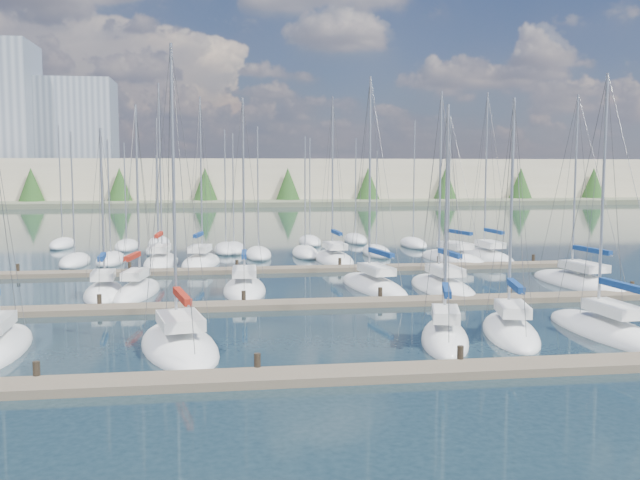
{
  "coord_description": "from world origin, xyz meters",
  "views": [
    {
      "loc": [
        -5.41,
        -23.53,
        7.81
      ],
      "look_at": [
        0.0,
        14.0,
        4.0
      ],
      "focal_mm": 40.0,
      "sensor_mm": 36.0,
      "label": 1
    }
  ],
  "objects": [
    {
      "name": "sailboat_f",
      "position": [
        12.65,
        7.07,
        0.18
      ],
      "size": [
        3.17,
        9.25,
        12.97
      ],
      "rotation": [
        0.0,
        0.0,
        0.07
      ],
      "color": "white",
      "rests_on": "ground"
    },
    {
      "name": "sailboat_i",
      "position": [
        -10.41,
        21.29,
        0.2
      ],
      "size": [
        3.25,
        7.74,
        12.48
      ],
      "rotation": [
        0.0,
        0.0,
        -0.15
      ],
      "color": "white",
      "rests_on": "ground"
    },
    {
      "name": "sailboat_l",
      "position": [
        8.89,
        20.25,
        0.17
      ],
      "size": [
        3.37,
        9.09,
        13.47
      ],
      "rotation": [
        0.0,
        0.0,
        0.05
      ],
      "color": "white",
      "rests_on": "ground"
    },
    {
      "name": "sailboat_n",
      "position": [
        -10.06,
        35.62,
        0.2
      ],
      "size": [
        3.07,
        8.77,
        15.45
      ],
      "rotation": [
        0.0,
        0.0,
        -0.05
      ],
      "color": "white",
      "rests_on": "ground"
    },
    {
      "name": "shoreline",
      "position": [
        -13.29,
        149.77,
        7.44
      ],
      "size": [
        400.0,
        60.0,
        38.0
      ],
      "color": "#666B51",
      "rests_on": "ground"
    },
    {
      "name": "sailboat_j",
      "position": [
        -3.78,
        21.44,
        0.18
      ],
      "size": [
        3.0,
        7.78,
        12.99
      ],
      "rotation": [
        0.0,
        0.0,
        -0.04
      ],
      "color": "white",
      "rests_on": "ground"
    },
    {
      "name": "sailboat_q",
      "position": [
        14.35,
        34.44,
        0.17
      ],
      "size": [
        5.03,
        9.52,
        12.98
      ],
      "rotation": [
        0.0,
        0.0,
        0.21
      ],
      "color": "white",
      "rests_on": "ground"
    },
    {
      "name": "dock_mid",
      "position": [
        0.0,
        16.01,
        0.15
      ],
      "size": [
        44.0,
        1.93,
        1.1
      ],
      "color": "#6B5E4C",
      "rests_on": "ground"
    },
    {
      "name": "sailboat_r",
      "position": [
        17.72,
        35.01,
        0.19
      ],
      "size": [
        3.09,
        9.42,
        15.05
      ],
      "rotation": [
        0.0,
        0.0,
        0.04
      ],
      "color": "white",
      "rests_on": "ground"
    },
    {
      "name": "dock_far",
      "position": [
        0.0,
        30.01,
        0.15
      ],
      "size": [
        44.0,
        1.93,
        1.1
      ],
      "color": "#6B5E4C",
      "rests_on": "ground"
    },
    {
      "name": "sailboat_h",
      "position": [
        -12.38,
        21.15,
        0.18
      ],
      "size": [
        2.79,
        6.46,
        11.02
      ],
      "rotation": [
        0.0,
        0.0,
        0.06
      ],
      "color": "white",
      "rests_on": "ground"
    },
    {
      "name": "distant_boats",
      "position": [
        -4.34,
        43.76,
        0.29
      ],
      "size": [
        36.93,
        20.75,
        13.3
      ],
      "color": "#9EA0A5",
      "rests_on": "ground"
    },
    {
      "name": "sailboat_m",
      "position": [
        18.54,
        20.75,
        0.17
      ],
      "size": [
        4.17,
        10.11,
        13.46
      ],
      "rotation": [
        0.0,
        0.0,
        0.12
      ],
      "color": "white",
      "rests_on": "ground"
    },
    {
      "name": "sailboat_c",
      "position": [
        -7.14,
        7.3,
        0.18
      ],
      "size": [
        4.74,
        8.81,
        13.87
      ],
      "rotation": [
        0.0,
        0.0,
        0.2
      ],
      "color": "white",
      "rests_on": "ground"
    },
    {
      "name": "sailboat_o",
      "position": [
        -6.81,
        35.0,
        0.19
      ],
      "size": [
        4.03,
        8.01,
        14.35
      ],
      "rotation": [
        0.0,
        0.0,
        -0.17
      ],
      "color": "white",
      "rests_on": "ground"
    },
    {
      "name": "dock_near",
      "position": [
        0.0,
        2.01,
        0.15
      ],
      "size": [
        44.0,
        1.93,
        1.1
      ],
      "color": "#6B5E4C",
      "rests_on": "ground"
    },
    {
      "name": "ground",
      "position": [
        0.0,
        60.0,
        0.0
      ],
      "size": [
        400.0,
        400.0,
        0.0
      ],
      "primitive_type": "plane",
      "color": "#1A2B34",
      "rests_on": "ground"
    },
    {
      "name": "sailboat_p",
      "position": [
        4.31,
        35.6,
        0.18
      ],
      "size": [
        3.22,
        8.78,
        14.58
      ],
      "rotation": [
        0.0,
        0.0,
        0.04
      ],
      "color": "white",
      "rests_on": "ground"
    },
    {
      "name": "sailboat_k",
      "position": [
        4.58,
        21.33,
        0.19
      ],
      "size": [
        4.08,
        9.92,
        14.46
      ],
      "rotation": [
        0.0,
        0.0,
        0.16
      ],
      "color": "white",
      "rests_on": "ground"
    },
    {
      "name": "sailboat_e",
      "position": [
        8.12,
        7.65,
        0.18
      ],
      "size": [
        3.89,
        7.62,
        11.82
      ],
      "rotation": [
        0.0,
        0.0,
        -0.22
      ],
      "color": "white",
      "rests_on": "ground"
    },
    {
      "name": "sailboat_d",
      "position": [
        4.68,
        6.89,
        0.19
      ],
      "size": [
        3.83,
        7.08,
        11.41
      ],
      "rotation": [
        0.0,
        0.0,
        -0.27
      ],
      "color": "white",
      "rests_on": "ground"
    }
  ]
}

